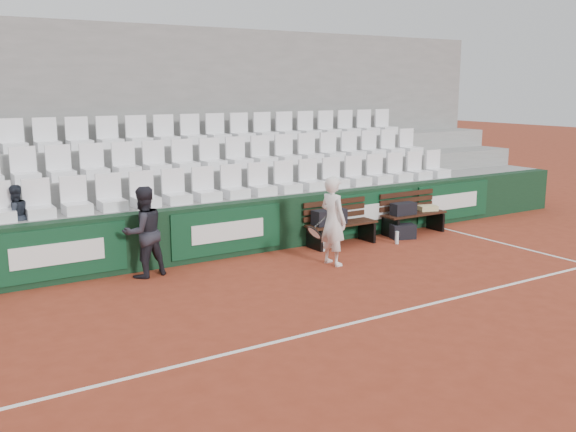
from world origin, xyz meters
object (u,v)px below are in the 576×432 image
(sports_bag_left, at_px, (329,217))
(spectator_c, at_px, (13,188))
(bench_right, at_px, (414,223))
(water_bottle_far, at_px, (397,238))
(sports_bag_right, at_px, (403,209))
(sports_bag_ground, at_px, (403,231))
(bench_left, at_px, (341,234))
(tennis_player, at_px, (333,221))
(water_bottle_near, at_px, (323,245))
(ball_kid, at_px, (143,232))

(sports_bag_left, bearing_deg, spectator_c, 170.49)
(bench_right, xyz_separation_m, water_bottle_far, (-0.93, -0.52, -0.10))
(sports_bag_right, relative_size, sports_bag_ground, 1.11)
(bench_left, height_order, sports_bag_left, sports_bag_left)
(sports_bag_right, bearing_deg, bench_left, 178.79)
(sports_bag_right, xyz_separation_m, sports_bag_ground, (-0.18, -0.21, -0.43))
(tennis_player, bearing_deg, sports_bag_right, 21.48)
(tennis_player, distance_m, spectator_c, 5.31)
(water_bottle_near, distance_m, spectator_c, 5.56)
(sports_bag_ground, bearing_deg, spectator_c, 170.64)
(tennis_player, bearing_deg, water_bottle_near, 64.59)
(sports_bag_right, relative_size, water_bottle_far, 2.11)
(water_bottle_near, bearing_deg, water_bottle_far, -11.35)
(sports_bag_right, bearing_deg, water_bottle_near, -175.29)
(bench_right, relative_size, water_bottle_near, 5.85)
(bench_right, distance_m, spectator_c, 7.93)
(sports_bag_right, xyz_separation_m, water_bottle_far, (-0.60, -0.50, -0.45))
(tennis_player, relative_size, ball_kid, 1.04)
(sports_bag_left, relative_size, tennis_player, 0.43)
(sports_bag_left, xyz_separation_m, spectator_c, (-5.56, 0.93, 0.91))
(bench_right, relative_size, spectator_c, 1.48)
(water_bottle_near, bearing_deg, tennis_player, -115.41)
(sports_bag_ground, height_order, ball_kid, ball_kid)
(sports_bag_ground, bearing_deg, tennis_player, -161.35)
(water_bottle_far, distance_m, spectator_c, 7.13)
(water_bottle_far, bearing_deg, tennis_player, -165.31)
(bench_right, distance_m, water_bottle_far, 1.07)
(sports_bag_right, bearing_deg, ball_kid, 179.44)
(sports_bag_left, bearing_deg, bench_left, -4.78)
(sports_bag_ground, xyz_separation_m, ball_kid, (-5.47, 0.26, 0.61))
(water_bottle_far, bearing_deg, bench_left, 151.75)
(sports_bag_left, xyz_separation_m, tennis_player, (-0.70, -1.08, 0.19))
(sports_bag_left, bearing_deg, bench_right, -1.01)
(bench_right, relative_size, sports_bag_left, 2.20)
(water_bottle_near, bearing_deg, sports_bag_right, 4.71)
(bench_right, bearing_deg, bench_left, 179.57)
(ball_kid, distance_m, spectator_c, 2.15)
(sports_bag_left, bearing_deg, tennis_player, -123.18)
(bench_left, xyz_separation_m, ball_kid, (-4.06, 0.02, 0.53))
(bench_right, height_order, water_bottle_near, bench_right)
(bench_right, distance_m, sports_bag_ground, 0.56)
(ball_kid, bearing_deg, bench_right, 168.80)
(bench_left, bearing_deg, sports_bag_left, 175.22)
(sports_bag_right, height_order, water_bottle_near, sports_bag_right)
(water_bottle_near, distance_m, water_bottle_far, 1.62)
(sports_bag_right, relative_size, water_bottle_near, 2.12)
(bench_right, bearing_deg, water_bottle_far, -150.88)
(water_bottle_near, relative_size, water_bottle_far, 0.99)
(sports_bag_left, bearing_deg, sports_bag_ground, -8.85)
(sports_bag_ground, height_order, tennis_player, tennis_player)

